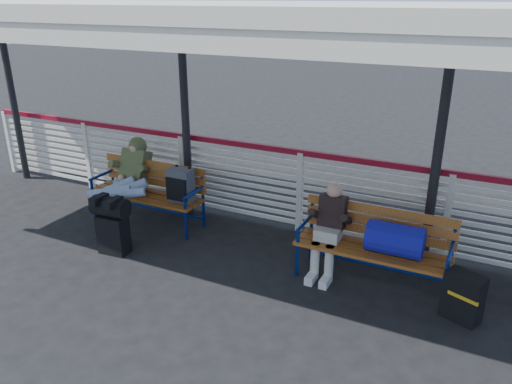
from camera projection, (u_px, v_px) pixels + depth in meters
The scene contains 9 objects.
ground at pixel (238, 295), 5.78m from camera, with size 60.00×60.00×0.00m, color black.
fence at pixel (300, 189), 7.12m from camera, with size 12.08×0.08×1.24m.
canopy at pixel (272, 15), 5.39m from camera, with size 12.60×3.60×3.16m.
luggage_stack at pixel (112, 223), 6.58m from camera, with size 0.50×0.31×0.80m.
bench_left at pixel (160, 186), 7.36m from camera, with size 1.80×0.56×0.96m.
bench_right at pixel (386, 240), 5.75m from camera, with size 1.80×0.56×0.92m.
traveler_man at pixel (124, 184), 7.20m from camera, with size 0.94×1.64×0.77m.
companion_person at pixel (329, 229), 6.04m from camera, with size 0.32×0.66×1.15m.
suitcase_side at pixel (463, 297), 5.26m from camera, with size 0.44×0.36×0.54m.
Camera 1 is at (2.37, -4.34, 3.23)m, focal length 35.00 mm.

